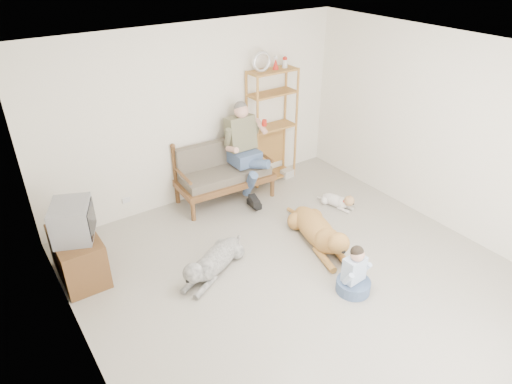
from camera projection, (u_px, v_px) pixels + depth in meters
floor at (309, 286)px, 5.56m from camera, size 5.50×5.50×0.00m
ceiling at (326, 63)px, 4.22m from camera, size 5.50×5.50×0.00m
wall_back at (196, 116)px, 6.86m from camera, size 5.00×0.00×5.00m
wall_left at (80, 276)px, 3.66m from camera, size 0.00×5.50×5.50m
wall_right at (458, 138)px, 6.12m from camera, size 0.00×5.50×5.50m
loveseat at (222, 171)px, 7.18m from camera, size 1.54×0.78×0.95m
man at (248, 158)px, 7.07m from camera, size 0.59×0.84×1.36m
etagere at (272, 126)px, 7.53m from camera, size 0.85×0.37×2.21m
book_stack at (287, 173)px, 8.02m from camera, size 0.22×0.17×0.13m
tv_stand at (78, 256)px, 5.59m from camera, size 0.51×0.91×0.60m
crt_tv at (73, 221)px, 5.32m from camera, size 0.60×0.66×0.44m
wall_outlet at (126, 200)px, 6.76m from camera, size 0.12×0.02×0.08m
golden_retriever at (320, 233)px, 6.20m from camera, size 0.66×1.60×0.49m
shaggy_dog at (212, 262)px, 5.70m from camera, size 1.23×0.75×0.41m
terrier at (339, 201)px, 7.11m from camera, size 0.30×0.69×0.26m
child at (354, 275)px, 5.38m from camera, size 0.41×0.41×0.65m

